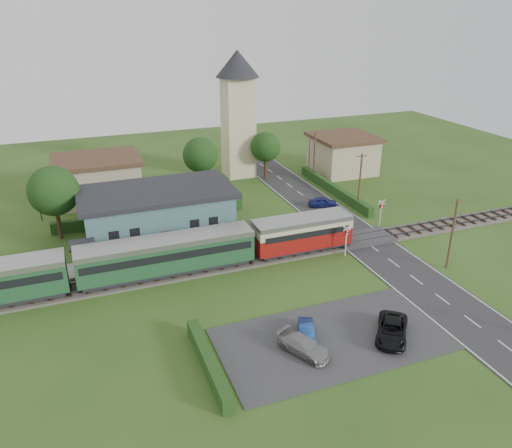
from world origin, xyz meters
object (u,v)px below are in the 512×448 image
object	(u,v)px
train	(131,260)
pedestrian_far	(115,257)
crossing_signal_near	(346,236)
car_park_silver	(304,346)
station_building	(158,212)
crossing_signal_far	(381,209)
car_park_dark	(392,330)
house_east	(343,154)
church_tower	(238,105)
car_park_blue	(306,332)
house_west	(98,178)
pedestrian_near	(242,237)
equipment_hut	(84,256)
car_on_road	(323,202)

from	to	relation	value
train	pedestrian_far	world-z (taller)	train
crossing_signal_near	car_park_silver	bearing A→B (deg)	-130.59
station_building	crossing_signal_far	distance (m)	24.51
car_park_dark	pedestrian_far	bearing A→B (deg)	172.71
house_east	crossing_signal_near	bearing A→B (deg)	-119.13
church_tower	crossing_signal_near	world-z (taller)	church_tower
station_building	car_park_blue	world-z (taller)	station_building
train	car_park_silver	xyz separation A→B (m)	(9.88, -14.77, -1.50)
car_park_blue	house_west	bearing A→B (deg)	130.18
pedestrian_near	pedestrian_far	bearing A→B (deg)	-3.81
crossing_signal_near	pedestrian_near	distance (m)	10.43
crossing_signal_near	pedestrian_near	xyz separation A→B (m)	(-9.16, 4.93, -0.73)
station_building	house_west	size ratio (longest dim) A/B	1.48
church_tower	car_park_dark	distance (m)	42.59
house_east	pedestrian_near	size ratio (longest dim) A/B	4.56
house_east	crossing_signal_near	xyz separation A→B (m)	(-13.60, -24.41, -0.66)
crossing_signal_near	car_park_dark	distance (m)	13.62
car_park_blue	pedestrian_near	bearing A→B (deg)	110.50
equipment_hut	car_on_road	distance (m)	29.40
crossing_signal_far	car_on_road	xyz separation A→B (m)	(-3.07, 7.82, -1.50)
car_park_silver	station_building	bearing A→B (deg)	76.89
station_building	car_park_blue	distance (m)	23.32
crossing_signal_far	car_park_dark	distance (m)	20.93
car_on_road	pedestrian_near	distance (m)	15.38
station_building	crossing_signal_near	world-z (taller)	station_building
house_east	crossing_signal_far	size ratio (longest dim) A/B	2.69
train	station_building	bearing A→B (deg)	65.65
crossing_signal_far	car_park_silver	distance (m)	24.77
train	crossing_signal_near	world-z (taller)	train
car_park_dark	pedestrian_far	world-z (taller)	pedestrian_far
equipment_hut	car_on_road	bearing A→B (deg)	13.81
train	house_east	bearing A→B (deg)	32.85
house_east	car_park_silver	distance (m)	44.07
equipment_hut	train	world-z (taller)	train
house_east	house_west	bearing A→B (deg)	178.36
car_park_dark	pedestrian_near	distance (m)	18.82
church_tower	crossing_signal_far	distance (m)	26.39
train	house_west	distance (m)	23.03
station_building	train	world-z (taller)	station_building
equipment_hut	church_tower	size ratio (longest dim) A/B	0.14
house_west	train	bearing A→B (deg)	-87.69
train	pedestrian_far	distance (m)	3.16
church_tower	pedestrian_far	size ratio (longest dim) A/B	10.54
church_tower	car_park_silver	bearing A→B (deg)	-102.71
crossing_signal_near	car_park_silver	xyz separation A→B (m)	(-10.60, -12.37, -1.46)
car_park_silver	crossing_signal_near	bearing A→B (deg)	22.57
equipment_hut	car_park_dark	world-z (taller)	equipment_hut
train	car_park_silver	world-z (taller)	train
station_building	crossing_signal_near	xyz separation A→B (m)	(16.40, -11.40, -0.55)
house_east	pedestrian_far	distance (m)	40.17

